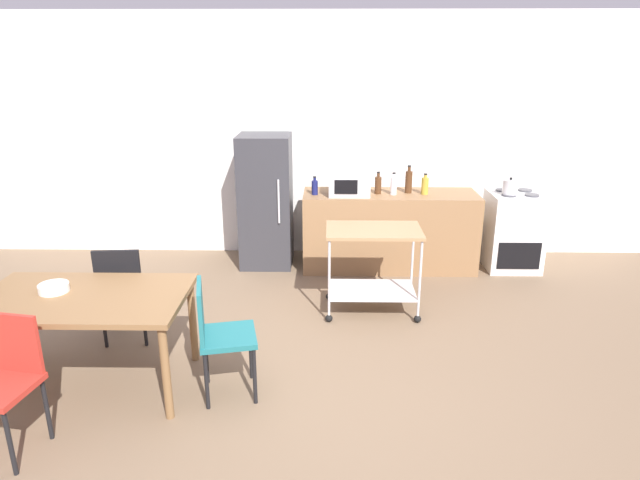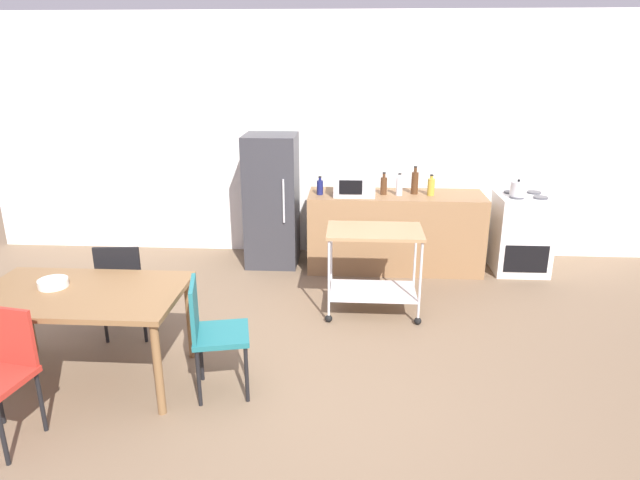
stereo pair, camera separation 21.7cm
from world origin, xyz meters
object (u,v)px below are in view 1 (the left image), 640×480
(microwave, at_px, (349,184))
(fruit_bowl, at_px, (54,288))
(chair_red, at_px, (4,376))
(bottle_vinegar, at_px, (409,181))
(chair_teal, at_px, (218,331))
(refrigerator, at_px, (266,201))
(bottle_sesame_oil, at_px, (378,185))
(bottle_soda, at_px, (425,185))
(kitchen_cart, at_px, (373,256))
(stove_oven, at_px, (513,231))
(chair_black, at_px, (123,287))
(bottle_sparkling_water, at_px, (394,185))
(kettle, at_px, (510,187))
(bottle_hot_sauce, at_px, (315,187))
(dining_table, at_px, (83,306))

(microwave, bearing_deg, fruit_bowl, -133.18)
(chair_red, bearing_deg, bottle_vinegar, 58.36)
(chair_teal, relative_size, refrigerator, 0.57)
(microwave, xyz_separation_m, bottle_sesame_oil, (0.33, 0.06, -0.03))
(microwave, distance_m, fruit_bowl, 3.31)
(bottle_soda, bearing_deg, kitchen_cart, -119.36)
(chair_red, xyz_separation_m, stove_oven, (4.17, 3.28, -0.07))
(chair_black, bearing_deg, refrigerator, -123.10)
(microwave, height_order, bottle_sparkling_water, microwave)
(kettle, bearing_deg, kitchen_cart, -144.96)
(fruit_bowl, relative_size, kettle, 0.91)
(microwave, bearing_deg, kitchen_cart, -80.00)
(microwave, relative_size, kettle, 1.92)
(microwave, distance_m, bottle_vinegar, 0.69)
(chair_red, height_order, chair_black, same)
(bottle_sparkling_water, bearing_deg, kettle, -1.11)
(bottle_hot_sauce, distance_m, fruit_bowl, 3.06)
(dining_table, xyz_separation_m, stove_oven, (3.95, 2.58, -0.22))
(stove_oven, height_order, bottle_sesame_oil, bottle_sesame_oil)
(stove_oven, relative_size, bottle_soda, 3.87)
(dining_table, xyz_separation_m, bottle_soda, (2.88, 2.52, 0.33))
(refrigerator, xyz_separation_m, bottle_sesame_oil, (1.30, -0.12, 0.23))
(dining_table, relative_size, chair_black, 1.69)
(stove_oven, relative_size, bottle_sesame_oil, 3.63)
(bottle_soda, distance_m, fruit_bowl, 3.98)
(dining_table, distance_m, chair_red, 0.75)
(bottle_hot_sauce, height_order, bottle_vinegar, bottle_vinegar)
(kitchen_cart, distance_m, fruit_bowl, 2.78)
(bottle_sparkling_water, relative_size, kettle, 1.05)
(dining_table, height_order, chair_red, chair_red)
(refrigerator, bearing_deg, bottle_soda, -4.13)
(chair_teal, distance_m, chair_black, 1.26)
(stove_oven, relative_size, bottle_sparkling_water, 3.65)
(kitchen_cart, height_order, kettle, kettle)
(chair_teal, xyz_separation_m, microwave, (1.02, 2.57, 0.51))
(chair_black, bearing_deg, kettle, -160.42)
(chair_red, bearing_deg, dining_table, 82.57)
(stove_oven, height_order, kitchen_cart, stove_oven)
(bottle_vinegar, bearing_deg, dining_table, -136.28)
(bottle_sparkling_water, distance_m, kettle, 1.31)
(fruit_bowl, bearing_deg, kettle, 30.58)
(bottle_sparkling_water, bearing_deg, kitchen_cart, -104.79)
(kettle, bearing_deg, bottle_hot_sauce, 179.82)
(chair_teal, relative_size, bottle_sesame_oil, 3.52)
(stove_oven, xyz_separation_m, refrigerator, (-2.90, 0.08, 0.32))
(dining_table, relative_size, kitchen_cart, 1.65)
(chair_red, height_order, kettle, kettle)
(stove_oven, bearing_deg, bottle_sparkling_water, -177.06)
(bottle_sparkling_water, height_order, bottle_soda, bottle_sparkling_water)
(refrigerator, bearing_deg, chair_black, -117.72)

